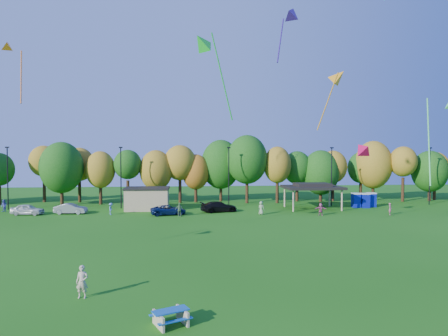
{
  "coord_description": "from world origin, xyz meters",
  "views": [
    {
      "loc": [
        -4.17,
        -19.83,
        8.02
      ],
      "look_at": [
        -1.82,
        6.0,
        7.12
      ],
      "focal_mm": 32.0,
      "sensor_mm": 36.0,
      "label": 1
    }
  ],
  "objects": [
    {
      "name": "car_b",
      "position": [
        -19.82,
        35.03,
        0.69
      ],
      "size": [
        4.28,
        1.71,
        1.38
      ],
      "primitive_type": "imported",
      "rotation": [
        0.0,
        0.0,
        1.51
      ],
      "color": "gray",
      "rests_on": "ground"
    },
    {
      "name": "car_c",
      "position": [
        -6.74,
        32.91,
        0.65
      ],
      "size": [
        4.99,
        3.06,
        1.29
      ],
      "primitive_type": "imported",
      "rotation": [
        0.0,
        0.0,
        1.78
      ],
      "color": "#0D1E4F",
      "rests_on": "ground"
    },
    {
      "name": "kite_13",
      "position": [
        3.77,
        10.37,
        18.75
      ],
      "size": [
        2.02,
        2.66,
        4.49
      ],
      "color": "navy"
    },
    {
      "name": "car_a",
      "position": [
        -25.27,
        34.66,
        0.71
      ],
      "size": [
        4.35,
        2.17,
        1.42
      ],
      "primitive_type": "imported",
      "rotation": [
        0.0,
        0.0,
        1.45
      ],
      "color": "silver",
      "rests_on": "ground"
    },
    {
      "name": "far_person_4",
      "position": [
        22.45,
        30.39,
        0.78
      ],
      "size": [
        0.6,
        0.68,
        1.57
      ],
      "primitive_type": "imported",
      "rotation": [
        0.0,
        0.0,
        1.07
      ],
      "color": "#B35470",
      "rests_on": "ground"
    },
    {
      "name": "kite_9",
      "position": [
        5.79,
        2.3,
        8.34
      ],
      "size": [
        1.13,
        1.36,
        1.22
      ],
      "color": "#C30A40"
    },
    {
      "name": "picnic_table",
      "position": [
        -4.99,
        -1.26,
        0.42
      ],
      "size": [
        2.1,
        1.96,
        0.73
      ],
      "rotation": [
        0.0,
        0.0,
        0.43
      ],
      "color": "tan",
      "rests_on": "ground"
    },
    {
      "name": "far_person_5",
      "position": [
        -14.32,
        33.8,
        0.79
      ],
      "size": [
        0.59,
        1.02,
        1.58
      ],
      "primitive_type": "imported",
      "rotation": [
        0.0,
        0.0,
        1.57
      ],
      "color": "#577EC0",
      "rests_on": "ground"
    },
    {
      "name": "car_d",
      "position": [
        0.1,
        34.98,
        0.74
      ],
      "size": [
        5.45,
        3.3,
        1.48
      ],
      "primitive_type": "imported",
      "rotation": [
        0.0,
        0.0,
        1.83
      ],
      "color": "black",
      "rests_on": "ground"
    },
    {
      "name": "far_person_3",
      "position": [
        5.48,
        32.06,
        0.89
      ],
      "size": [
        1.03,
        0.98,
        1.78
      ],
      "primitive_type": "imported",
      "rotation": [
        0.0,
        0.0,
        2.49
      ],
      "color": "#85A36F",
      "rests_on": "ground"
    },
    {
      "name": "utility_building",
      "position": [
        -10.0,
        38.0,
        1.64
      ],
      "size": [
        6.3,
        4.3,
        3.25
      ],
      "color": "tan",
      "rests_on": "ground"
    },
    {
      "name": "far_person_0",
      "position": [
        13.13,
        30.69,
        0.82
      ],
      "size": [
        1.59,
        0.76,
        1.65
      ],
      "primitive_type": "imported",
      "rotation": [
        0.0,
        0.0,
        6.1
      ],
      "color": "#A44472",
      "rests_on": "ground"
    },
    {
      "name": "pavilion",
      "position": [
        14.0,
        37.0,
        3.23
      ],
      "size": [
        8.2,
        6.2,
        3.77
      ],
      "color": "tan",
      "rests_on": "ground"
    },
    {
      "name": "far_person_1",
      "position": [
        -29.6,
        37.75,
        0.86
      ],
      "size": [
        1.04,
        0.97,
        1.71
      ],
      "primitive_type": "imported",
      "rotation": [
        0.0,
        0.0,
        5.78
      ],
      "color": "#4F52AE",
      "rests_on": "ground"
    },
    {
      "name": "kite_12",
      "position": [
        8.68,
        13.47,
        14.59
      ],
      "size": [
        3.18,
        2.47,
        5.54
      ],
      "color": "orange"
    },
    {
      "name": "far_person_2",
      "position": [
        -5.27,
        31.45,
        0.88
      ],
      "size": [
        1.08,
        0.56,
        1.77
      ],
      "primitive_type": "imported",
      "rotation": [
        0.0,
        0.0,
        0.13
      ],
      "color": "#608E57",
      "rests_on": "ground"
    },
    {
      "name": "ground",
      "position": [
        0.0,
        0.0,
        0.0
      ],
      "size": [
        160.0,
        160.0,
        0.0
      ],
      "primitive_type": "plane",
      "color": "#19600F",
      "rests_on": "ground"
    },
    {
      "name": "kite_1",
      "position": [
        -18.54,
        13.96,
        16.65
      ],
      "size": [
        1.45,
        3.06,
        5.26
      ],
      "color": "orange"
    },
    {
      "name": "porta_potties",
      "position": [
        22.29,
        37.82,
        1.1
      ],
      "size": [
        3.75,
        1.83,
        2.18
      ],
      "color": "#0C18A2",
      "rests_on": "ground"
    },
    {
      "name": "lamp_posts",
      "position": [
        2.0,
        40.0,
        4.9
      ],
      "size": [
        64.5,
        0.25,
        9.09
      ],
      "color": "black",
      "rests_on": "ground"
    },
    {
      "name": "tree_line",
      "position": [
        -1.03,
        45.51,
        5.91
      ],
      "size": [
        93.57,
        10.55,
        11.15
      ],
      "color": "black",
      "rests_on": "ground"
    },
    {
      "name": "kite_4",
      "position": [
        -2.95,
        13.33,
        17.19
      ],
      "size": [
        3.84,
        3.58,
        7.53
      ],
      "color": "green"
    },
    {
      "name": "kite_flyer",
      "position": [
        -10.05,
        2.74,
        0.91
      ],
      "size": [
        0.69,
        0.48,
        1.83
      ],
      "primitive_type": "imported",
      "rotation": [
        0.0,
        0.0,
        -0.06
      ],
      "color": "#C7B095",
      "rests_on": "ground"
    }
  ]
}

